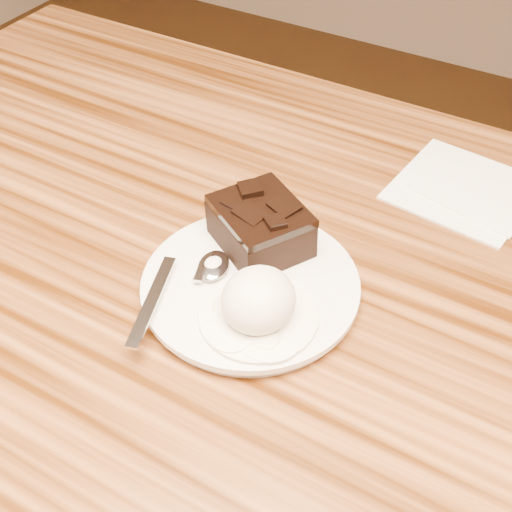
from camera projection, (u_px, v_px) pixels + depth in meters
The scene contains 11 objects.
dining_table at pixel (248, 499), 0.86m from camera, with size 1.20×0.80×0.75m, color #321705, non-canonical shape.
plate at pixel (250, 288), 0.61m from camera, with size 0.20×0.20×0.02m, color white.
brownie at pixel (260, 229), 0.62m from camera, with size 0.08×0.07×0.04m, color black.
ice_cream_scoop at pixel (258, 300), 0.55m from camera, with size 0.06×0.07×0.05m, color #F3E7CF.
melt_puddle at pixel (258, 316), 0.57m from camera, with size 0.10×0.10×0.00m, color white.
spoon at pixel (213, 267), 0.61m from camera, with size 0.03×0.16×0.01m, color silver, non-canonical shape.
napkin at pixel (463, 188), 0.72m from camera, with size 0.14×0.14×0.01m, color white.
crumb_a at pixel (238, 282), 0.60m from camera, with size 0.01×0.01×0.00m, color black.
crumb_b at pixel (303, 292), 0.59m from camera, with size 0.01×0.01×0.00m, color black.
crumb_c at pixel (284, 283), 0.60m from camera, with size 0.01×0.00×0.00m, color black.
crumb_d at pixel (223, 272), 0.61m from camera, with size 0.01×0.01×0.00m, color black.
Camera 1 is at (0.21, -0.35, 1.20)m, focal length 46.96 mm.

